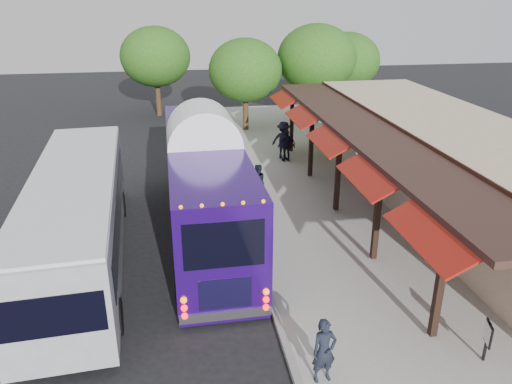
{
  "coord_description": "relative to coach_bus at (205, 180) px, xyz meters",
  "views": [
    {
      "loc": [
        -2.33,
        -13.58,
        8.36
      ],
      "look_at": [
        0.28,
        2.47,
        1.8
      ],
      "focal_mm": 35.0,
      "sensor_mm": 36.0,
      "label": 1
    }
  ],
  "objects": [
    {
      "name": "ground",
      "position": [
        1.45,
        -3.28,
        -2.04
      ],
      "size": [
        90.0,
        90.0,
        0.0
      ],
      "primitive_type": "plane",
      "color": "black",
      "rests_on": "ground"
    },
    {
      "name": "sidewalk",
      "position": [
        6.45,
        0.72,
        -1.96
      ],
      "size": [
        10.0,
        40.0,
        0.15
      ],
      "primitive_type": "cube",
      "color": "#9E9B93",
      "rests_on": "ground"
    },
    {
      "name": "curb",
      "position": [
        1.5,
        0.72,
        -1.96
      ],
      "size": [
        0.2,
        40.0,
        0.16
      ],
      "primitive_type": "cube",
      "color": "gray",
      "rests_on": "ground"
    },
    {
      "name": "station_shelter",
      "position": [
        9.83,
        0.72,
        -0.19
      ],
      "size": [
        8.15,
        20.0,
        3.6
      ],
      "color": "tan",
      "rests_on": "ground"
    },
    {
      "name": "coach_bus",
      "position": [
        0.0,
        0.0,
        0.0
      ],
      "size": [
        2.7,
        11.93,
        3.79
      ],
      "rotation": [
        0.0,
        0.0,
        0.02
      ],
      "color": "#220758",
      "rests_on": "ground"
    },
    {
      "name": "city_bus",
      "position": [
        -4.17,
        -1.63,
        -0.31
      ],
      "size": [
        3.32,
        11.78,
        3.13
      ],
      "rotation": [
        0.0,
        0.0,
        0.07
      ],
      "color": "gray",
      "rests_on": "ground"
    },
    {
      "name": "ped_a",
      "position": [
        2.05,
        -8.28,
        -1.1
      ],
      "size": [
        0.62,
        0.46,
        1.58
      ],
      "primitive_type": "imported",
      "rotation": [
        0.0,
        0.0,
        0.14
      ],
      "color": "black",
      "rests_on": "sidewalk"
    },
    {
      "name": "ped_b",
      "position": [
        2.31,
        2.36,
        -1.1
      ],
      "size": [
        0.93,
        0.84,
        1.57
      ],
      "primitive_type": "imported",
      "rotation": [
        0.0,
        0.0,
        3.54
      ],
      "color": "black",
      "rests_on": "sidewalk"
    },
    {
      "name": "ped_c",
      "position": [
        4.65,
        7.26,
        -1.04
      ],
      "size": [
        1.07,
        0.66,
        1.7
      ],
      "primitive_type": "imported",
      "rotation": [
        0.0,
        0.0,
        3.4
      ],
      "color": "black",
      "rests_on": "sidewalk"
    },
    {
      "name": "ped_d",
      "position": [
        4.58,
        7.74,
        -0.9
      ],
      "size": [
        1.46,
        1.31,
        1.97
      ],
      "primitive_type": "imported",
      "rotation": [
        0.0,
        0.0,
        2.56
      ],
      "color": "black",
      "rests_on": "sidewalk"
    },
    {
      "name": "sign_board",
      "position": [
        6.03,
        -8.28,
        -1.17
      ],
      "size": [
        0.18,
        0.47,
        1.06
      ],
      "rotation": [
        0.0,
        0.0,
        -0.3
      ],
      "color": "black",
      "rests_on": "sidewalk"
    },
    {
      "name": "tree_left",
      "position": [
        3.47,
        13.95,
        1.82
      ],
      "size": [
        4.53,
        4.53,
        5.79
      ],
      "color": "#382314",
      "rests_on": "ground"
    },
    {
      "name": "tree_mid",
      "position": [
        8.25,
        14.95,
        2.31
      ],
      "size": [
        5.1,
        5.1,
        6.53
      ],
      "color": "#382314",
      "rests_on": "ground"
    },
    {
      "name": "tree_right",
      "position": [
        10.99,
        16.99,
        1.85
      ],
      "size": [
        4.56,
        4.56,
        5.83
      ],
      "color": "#382314",
      "rests_on": "ground"
    },
    {
      "name": "tree_far",
      "position": [
        -2.07,
        19.41,
        2.1
      ],
      "size": [
        4.85,
        4.85,
        6.21
      ],
      "color": "#382314",
      "rests_on": "ground"
    }
  ]
}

